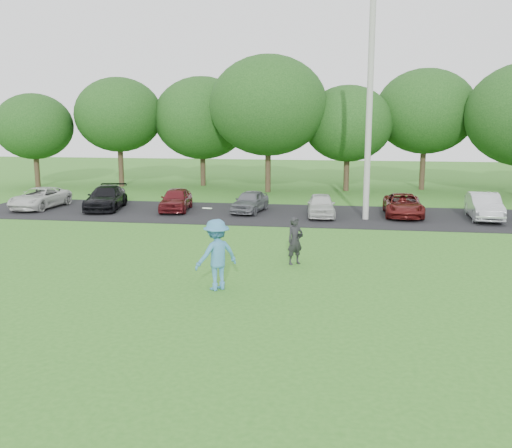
{
  "coord_description": "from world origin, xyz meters",
  "views": [
    {
      "loc": [
        2.8,
        -14.75,
        4.77
      ],
      "look_at": [
        0.0,
        3.5,
        1.3
      ],
      "focal_mm": 40.0,
      "sensor_mm": 36.0,
      "label": 1
    }
  ],
  "objects": [
    {
      "name": "tree_row",
      "position": [
        1.51,
        22.76,
        4.91
      ],
      "size": [
        42.39,
        9.85,
        8.64
      ],
      "color": "#38281C",
      "rests_on": "ground"
    },
    {
      "name": "frisbee_player",
      "position": [
        -0.63,
        0.34,
        1.0
      ],
      "size": [
        1.45,
        1.42,
        2.36
      ],
      "color": "teal",
      "rests_on": "ground"
    },
    {
      "name": "utility_pole",
      "position": [
        3.89,
        12.23,
        5.24
      ],
      "size": [
        0.28,
        0.28,
        10.47
      ],
      "primitive_type": "cylinder",
      "color": "#A2A19C",
      "rests_on": "ground"
    },
    {
      "name": "camera_bystander",
      "position": [
        1.3,
        3.45,
        0.79
      ],
      "size": [
        0.68,
        0.66,
        1.57
      ],
      "color": "black",
      "rests_on": "ground"
    },
    {
      "name": "parked_cars",
      "position": [
        0.21,
        13.05,
        0.6
      ],
      "size": [
        28.18,
        4.85,
        1.23
      ],
      "color": "silver",
      "rests_on": "parking_lot"
    },
    {
      "name": "parking_lot",
      "position": [
        0.0,
        13.0,
        0.01
      ],
      "size": [
        32.0,
        6.5,
        0.03
      ],
      "primitive_type": "cube",
      "color": "black",
      "rests_on": "ground"
    },
    {
      "name": "ground",
      "position": [
        0.0,
        0.0,
        0.0
      ],
      "size": [
        100.0,
        100.0,
        0.0
      ],
      "primitive_type": "plane",
      "color": "#306D1F",
      "rests_on": "ground"
    }
  ]
}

